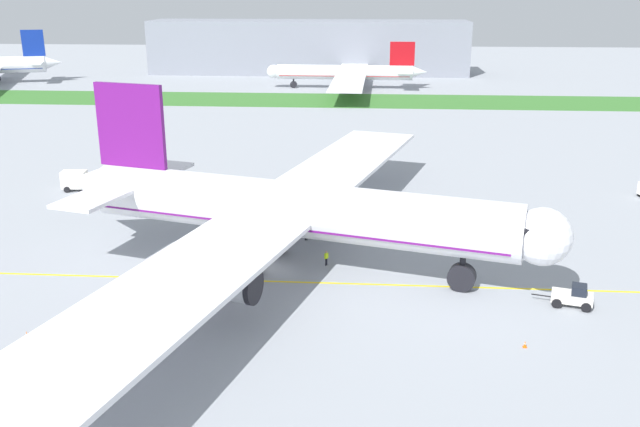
% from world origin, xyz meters
% --- Properties ---
extents(ground_plane, '(600.00, 600.00, 0.00)m').
position_xyz_m(ground_plane, '(0.00, 0.00, 0.00)').
color(ground_plane, '#9399A0').
rests_on(ground_plane, ground).
extents(apron_taxi_line, '(280.00, 0.36, 0.01)m').
position_xyz_m(apron_taxi_line, '(0.00, -3.18, 0.00)').
color(apron_taxi_line, yellow).
rests_on(apron_taxi_line, ground).
extents(grass_median_strip, '(320.00, 24.00, 0.10)m').
position_xyz_m(grass_median_strip, '(0.00, 116.97, 0.05)').
color(grass_median_strip, '#38722D').
rests_on(grass_median_strip, ground).
extents(airliner_foreground, '(55.39, 89.03, 18.77)m').
position_xyz_m(airliner_foreground, '(1.99, 1.08, 6.37)').
color(airliner_foreground, white).
rests_on(airliner_foreground, ground).
extents(pushback_tug, '(5.60, 3.20, 2.15)m').
position_xyz_m(pushback_tug, '(29.91, -6.75, 0.97)').
color(pushback_tug, white).
rests_on(pushback_tug, ground).
extents(ground_crew_wingwalker_port, '(0.44, 0.50, 1.65)m').
position_xyz_m(ground_crew_wingwalker_port, '(6.02, 1.52, 1.00)').
color(ground_crew_wingwalker_port, black).
rests_on(ground_crew_wingwalker_port, ground).
extents(ground_crew_marshaller_front, '(0.26, 0.61, 1.73)m').
position_xyz_m(ground_crew_marshaller_front, '(-6.34, -13.04, 1.05)').
color(ground_crew_marshaller_front, black).
rests_on(ground_crew_marshaller_front, ground).
extents(ground_crew_wingwalker_starboard, '(0.56, 0.31, 1.63)m').
position_xyz_m(ground_crew_wingwalker_starboard, '(3.10, 9.19, 0.99)').
color(ground_crew_wingwalker_starboard, black).
rests_on(ground_crew_wingwalker_starboard, ground).
extents(traffic_cone_near_nose, '(0.36, 0.36, 0.58)m').
position_xyz_m(traffic_cone_near_nose, '(23.75, -15.22, 0.28)').
color(traffic_cone_near_nose, '#F2590C').
rests_on(traffic_cone_near_nose, ground).
extents(traffic_cone_port_wing, '(0.36, 0.36, 0.58)m').
position_xyz_m(traffic_cone_port_wing, '(-18.65, -16.59, 0.28)').
color(traffic_cone_port_wing, '#F2590C').
rests_on(traffic_cone_port_wing, ground).
extents(service_truck_fuel_bowser, '(4.90, 2.88, 2.97)m').
position_xyz_m(service_truck_fuel_bowser, '(-32.51, 28.02, 1.60)').
color(service_truck_fuel_bowser, white).
rests_on(service_truck_fuel_bowser, ground).
extents(service_truck_catering_van, '(6.42, 3.88, 2.55)m').
position_xyz_m(service_truck_catering_van, '(-25.42, 38.14, 1.44)').
color(service_truck_catering_van, yellow).
rests_on(service_truck_catering_van, ground).
extents(parked_airliner_far_centre, '(47.65, 76.70, 13.73)m').
position_xyz_m(parked_airliner_far_centre, '(3.33, 140.32, 4.66)').
color(parked_airliner_far_centre, white).
rests_on(parked_airliner_far_centre, ground).
extents(terminal_building, '(109.35, 20.00, 18.00)m').
position_xyz_m(terminal_building, '(-11.50, 178.41, 9.00)').
color(terminal_building, gray).
rests_on(terminal_building, ground).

